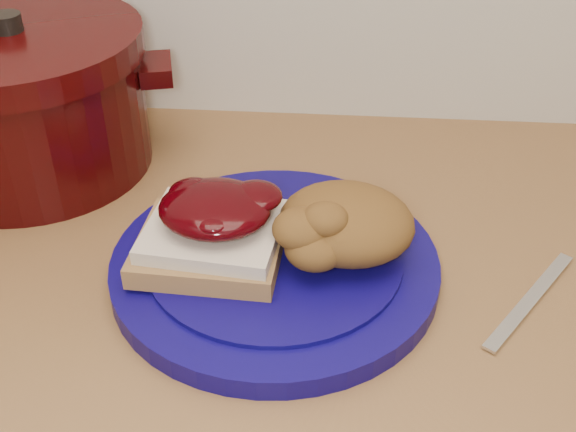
# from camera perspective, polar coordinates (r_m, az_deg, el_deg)

# --- Properties ---
(plate) EXTENTS (0.33, 0.33, 0.02)m
(plate) POSITION_cam_1_polar(r_m,az_deg,el_deg) (0.64, -1.04, -3.93)
(plate) COLOR #0C0552
(plate) RESTS_ON wood_countertop
(sandwich) EXTENTS (0.13, 0.11, 0.06)m
(sandwich) POSITION_cam_1_polar(r_m,az_deg,el_deg) (0.62, -5.98, -1.01)
(sandwich) COLOR olive
(sandwich) RESTS_ON plate
(stuffing_mound) EXTENTS (0.13, 0.12, 0.06)m
(stuffing_mound) POSITION_cam_1_polar(r_m,az_deg,el_deg) (0.62, 4.64, -0.54)
(stuffing_mound) COLOR brown
(stuffing_mound) RESTS_ON plate
(butter_knife) EXTENTS (0.10, 0.13, 0.00)m
(butter_knife) POSITION_cam_1_polar(r_m,az_deg,el_deg) (0.65, 18.61, -6.27)
(butter_knife) COLOR silver
(butter_knife) RESTS_ON wood_countertop
(dutch_oven) EXTENTS (0.32, 0.32, 0.17)m
(dutch_oven) POSITION_cam_1_polar(r_m,az_deg,el_deg) (0.81, -20.13, 8.66)
(dutch_oven) COLOR black
(dutch_oven) RESTS_ON wood_countertop
(pepper_grinder) EXTENTS (0.05, 0.05, 0.12)m
(pepper_grinder) POSITION_cam_1_polar(r_m,az_deg,el_deg) (0.85, -20.58, 8.60)
(pepper_grinder) COLOR black
(pepper_grinder) RESTS_ON wood_countertop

